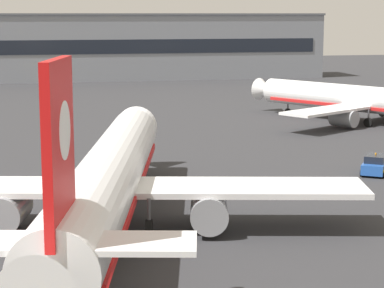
# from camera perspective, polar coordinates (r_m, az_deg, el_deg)

# --- Properties ---
(taxiway_centreline) EXTENTS (2.44, 179.99, 0.01)m
(taxiway_centreline) POSITION_cam_1_polar(r_m,az_deg,el_deg) (60.91, -9.46, -2.93)
(taxiway_centreline) COLOR yellow
(taxiway_centreline) RESTS_ON ground
(airliner_foreground) EXTENTS (32.25, 41.04, 11.65)m
(airliner_foreground) POSITION_cam_1_polar(r_m,az_deg,el_deg) (46.34, -6.38, -2.64)
(airliner_foreground) COLOR white
(airliner_foreground) RESTS_ON ground
(airliner_background) EXTENTS (25.77, 32.03, 10.03)m
(airliner_background) POSITION_cam_1_polar(r_m,az_deg,el_deg) (94.40, 13.28, 3.25)
(airliner_background) COLOR white
(airliner_background) RESTS_ON ground
(service_car_third) EXTENTS (3.85, 4.48, 1.79)m
(service_car_third) POSITION_cam_1_polar(r_m,az_deg,el_deg) (65.22, 13.78, -1.55)
(service_car_third) COLOR #2351A8
(service_car_third) RESTS_ON ground
(terminal_building) EXTENTS (118.86, 12.40, 13.49)m
(terminal_building) POSITION_cam_1_polar(r_m,az_deg,el_deg) (155.39, -11.72, 7.23)
(terminal_building) COLOR gray
(terminal_building) RESTS_ON ground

